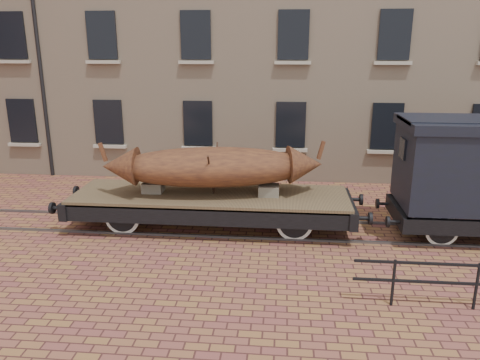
{
  "coord_description": "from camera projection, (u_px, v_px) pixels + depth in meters",
  "views": [
    {
      "loc": [
        0.73,
        -12.44,
        5.08
      ],
      "look_at": [
        -0.48,
        0.5,
        1.3
      ],
      "focal_mm": 35.0,
      "sensor_mm": 36.0,
      "label": 1
    }
  ],
  "objects": [
    {
      "name": "rail_track",
      "position": [
        255.0,
        228.0,
        13.37
      ],
      "size": [
        30.0,
        1.52,
        0.06
      ],
      "color": "#59595E",
      "rests_on": "ground"
    },
    {
      "name": "flatcar_wagon",
      "position": [
        211.0,
        200.0,
        13.26
      ],
      "size": [
        8.72,
        2.36,
        1.32
      ],
      "color": "brown",
      "rests_on": "ground"
    },
    {
      "name": "iron_boat",
      "position": [
        213.0,
        167.0,
        12.97
      ],
      "size": [
        6.17,
        2.4,
        1.5
      ],
      "color": "brown",
      "rests_on": "flatcar_wagon"
    },
    {
      "name": "ground",
      "position": [
        255.0,
        229.0,
        13.37
      ],
      "size": [
        90.0,
        90.0,
        0.0
      ],
      "primitive_type": "plane",
      "color": "brown"
    }
  ]
}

